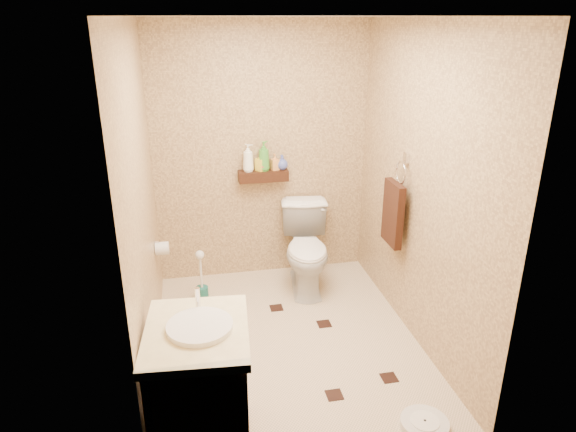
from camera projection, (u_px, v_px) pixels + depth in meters
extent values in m
plane|color=beige|center=(288.00, 341.00, 4.06)|extent=(2.50, 2.50, 0.00)
cube|color=tan|center=(262.00, 155.00, 4.76)|extent=(2.00, 0.04, 2.40)
cube|color=tan|center=(340.00, 282.00, 2.48)|extent=(2.00, 0.04, 2.40)
cube|color=tan|center=(142.00, 208.00, 3.44)|extent=(0.04, 2.50, 2.40)
cube|color=tan|center=(420.00, 189.00, 3.81)|extent=(0.04, 2.50, 2.40)
cube|color=white|center=(288.00, 16.00, 3.19)|extent=(2.00, 2.50, 0.02)
cube|color=#381C0F|center=(263.00, 176.00, 4.76)|extent=(0.46, 0.14, 0.10)
cube|color=black|center=(243.00, 366.00, 3.77)|extent=(0.11, 0.11, 0.01)
cube|color=black|center=(324.00, 324.00, 4.28)|extent=(0.11, 0.11, 0.01)
cube|color=black|center=(334.00, 395.00, 3.48)|extent=(0.11, 0.11, 0.01)
cube|color=black|center=(222.00, 318.00, 4.36)|extent=(0.11, 0.11, 0.01)
cube|color=black|center=(389.00, 378.00, 3.64)|extent=(0.11, 0.11, 0.01)
cube|color=black|center=(276.00, 308.00, 4.52)|extent=(0.11, 0.11, 0.01)
imported|color=white|center=(307.00, 249.00, 4.74)|extent=(0.54, 0.82, 0.78)
cube|color=brown|center=(201.00, 395.00, 2.92)|extent=(0.57, 0.68, 0.78)
cube|color=#FAEEB5|center=(196.00, 333.00, 2.77)|extent=(0.61, 0.72, 0.05)
cylinder|color=white|center=(200.00, 328.00, 2.76)|extent=(0.36, 0.36, 0.05)
cylinder|color=silver|center=(198.00, 297.00, 2.94)|extent=(0.03, 0.03, 0.12)
cylinder|color=silver|center=(424.00, 425.00, 3.19)|extent=(0.35, 0.35, 0.06)
cylinder|color=white|center=(425.00, 421.00, 3.18)|extent=(0.18, 0.18, 0.01)
cylinder|color=#175D57|center=(202.00, 293.00, 4.65)|extent=(0.11, 0.11, 0.12)
cylinder|color=silver|center=(201.00, 271.00, 4.57)|extent=(0.02, 0.02, 0.34)
sphere|color=silver|center=(200.00, 255.00, 4.51)|extent=(0.08, 0.08, 0.08)
cube|color=silver|center=(406.00, 157.00, 3.97)|extent=(0.03, 0.06, 0.08)
torus|color=silver|center=(401.00, 173.00, 4.00)|extent=(0.02, 0.19, 0.19)
cube|color=#371810|center=(393.00, 214.00, 4.12)|extent=(0.06, 0.30, 0.52)
cylinder|color=silver|center=(162.00, 248.00, 4.26)|extent=(0.11, 0.11, 0.11)
cylinder|color=silver|center=(156.00, 242.00, 4.23)|extent=(0.04, 0.02, 0.02)
imported|color=white|center=(248.00, 158.00, 4.67)|extent=(0.13, 0.13, 0.25)
imported|color=yellow|center=(261.00, 162.00, 4.70)|extent=(0.11, 0.11, 0.17)
imported|color=#F31C42|center=(264.00, 164.00, 4.72)|extent=(0.14, 0.14, 0.13)
imported|color=#409331|center=(264.00, 156.00, 4.69)|extent=(0.15, 0.15, 0.27)
imported|color=#E0944A|center=(275.00, 162.00, 4.73)|extent=(0.08, 0.08, 0.15)
imported|color=#4454AC|center=(282.00, 162.00, 4.75)|extent=(0.15, 0.15, 0.14)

